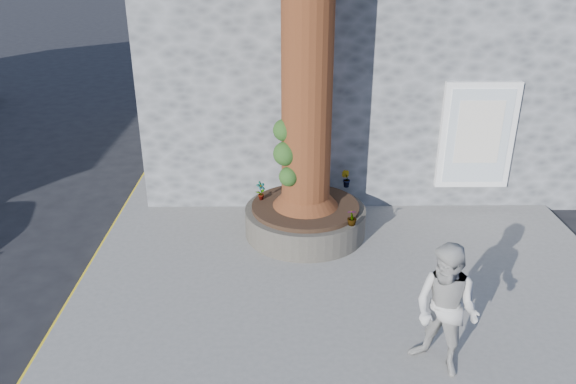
{
  "coord_description": "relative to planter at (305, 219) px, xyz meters",
  "views": [
    {
      "loc": [
        0.37,
        -7.62,
        5.25
      ],
      "look_at": [
        0.46,
        1.4,
        1.25
      ],
      "focal_mm": 35.0,
      "sensor_mm": 36.0,
      "label": 1
    }
  ],
  "objects": [
    {
      "name": "shopping_bag",
      "position": [
        0.38,
        1.32,
        -0.15
      ],
      "size": [
        0.21,
        0.13,
        0.28
      ],
      "primitive_type": "cube",
      "rotation": [
        0.0,
        0.0,
        0.07
      ],
      "color": "white",
      "rests_on": "pavement"
    },
    {
      "name": "plant_c",
      "position": [
        0.78,
        -0.85,
        0.46
      ],
      "size": [
        0.17,
        0.17,
        0.3
      ],
      "primitive_type": "imported",
      "rotation": [
        0.0,
        0.0,
        3.12
      ],
      "color": "gray",
      "rests_on": "planter"
    },
    {
      "name": "man",
      "position": [
        0.12,
        1.49,
        0.64
      ],
      "size": [
        0.69,
        0.47,
        1.86
      ],
      "primitive_type": "imported",
      "rotation": [
        0.0,
        0.0,
        -0.03
      ],
      "color": "#131435",
      "rests_on": "pavement"
    },
    {
      "name": "plant_b",
      "position": [
        0.85,
        0.85,
        0.48
      ],
      "size": [
        0.26,
        0.26,
        0.34
      ],
      "primitive_type": "imported",
      "rotation": [
        0.0,
        0.0,
        2.45
      ],
      "color": "gray",
      "rests_on": "planter"
    },
    {
      "name": "planter",
      "position": [
        0.0,
        0.0,
        0.0
      ],
      "size": [
        2.3,
        2.3,
        0.6
      ],
      "color": "black",
      "rests_on": "pavement"
    },
    {
      "name": "plant_a",
      "position": [
        -0.85,
        0.24,
        0.49
      ],
      "size": [
        0.24,
        0.22,
        0.37
      ],
      "primitive_type": "imported",
      "rotation": [
        0.0,
        0.0,
        0.65
      ],
      "color": "gray",
      "rests_on": "planter"
    },
    {
      "name": "yellow_line",
      "position": [
        -3.85,
        -1.0,
        -0.41
      ],
      "size": [
        0.1,
        30.0,
        0.01
      ],
      "primitive_type": "cube",
      "color": "yellow",
      "rests_on": "ground"
    },
    {
      "name": "ground",
      "position": [
        -0.8,
        -2.0,
        -0.41
      ],
      "size": [
        120.0,
        120.0,
        0.0
      ],
      "primitive_type": "plane",
      "color": "black",
      "rests_on": "ground"
    },
    {
      "name": "stone_shop",
      "position": [
        1.7,
        5.2,
        2.75
      ],
      "size": [
        10.3,
        8.3,
        6.3
      ],
      "color": "#4B4E51",
      "rests_on": "ground"
    },
    {
      "name": "pavement",
      "position": [
        0.7,
        -1.0,
        -0.35
      ],
      "size": [
        9.0,
        8.0,
        0.12
      ],
      "primitive_type": "cube",
      "color": "slate",
      "rests_on": "ground"
    },
    {
      "name": "plant_d",
      "position": [
        0.25,
        0.85,
        0.45
      ],
      "size": [
        0.28,
        0.31,
        0.29
      ],
      "primitive_type": "imported",
      "rotation": [
        0.0,
        0.0,
        4.94
      ],
      "color": "gray",
      "rests_on": "planter"
    },
    {
      "name": "woman",
      "position": [
        1.62,
        -3.8,
        0.62
      ],
      "size": [
        1.11,
        1.11,
        1.82
      ],
      "primitive_type": "imported",
      "rotation": [
        0.0,
        0.0,
        -0.77
      ],
      "color": "#ACABA5",
      "rests_on": "pavement"
    }
  ]
}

